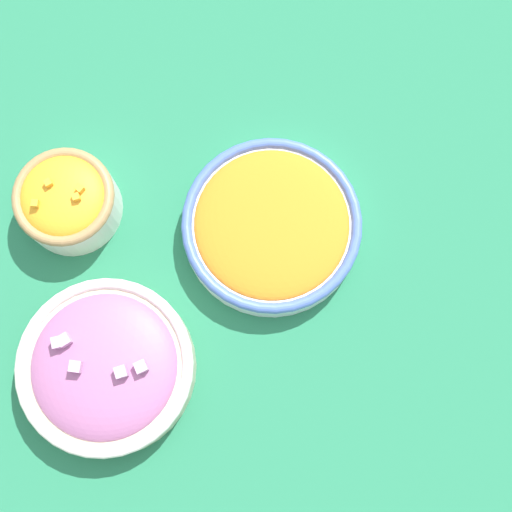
% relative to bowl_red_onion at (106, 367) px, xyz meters
% --- Properties ---
extents(ground_plane, '(3.00, 3.00, 0.00)m').
position_rel_bowl_red_onion_xyz_m(ground_plane, '(0.19, 0.08, -0.03)').
color(ground_plane, '#23704C').
extents(bowl_red_onion, '(0.19, 0.19, 0.07)m').
position_rel_bowl_red_onion_xyz_m(bowl_red_onion, '(0.00, 0.00, 0.00)').
color(bowl_red_onion, beige).
rests_on(bowl_red_onion, ground_plane).
extents(bowl_carrots, '(0.20, 0.20, 0.04)m').
position_rel_bowl_red_onion_xyz_m(bowl_carrots, '(0.21, 0.11, -0.00)').
color(bowl_carrots, silver).
rests_on(bowl_carrots, ground_plane).
extents(bowl_squash, '(0.11, 0.11, 0.07)m').
position_rel_bowl_red_onion_xyz_m(bowl_squash, '(-0.01, 0.19, 0.01)').
color(bowl_squash, silver).
rests_on(bowl_squash, ground_plane).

